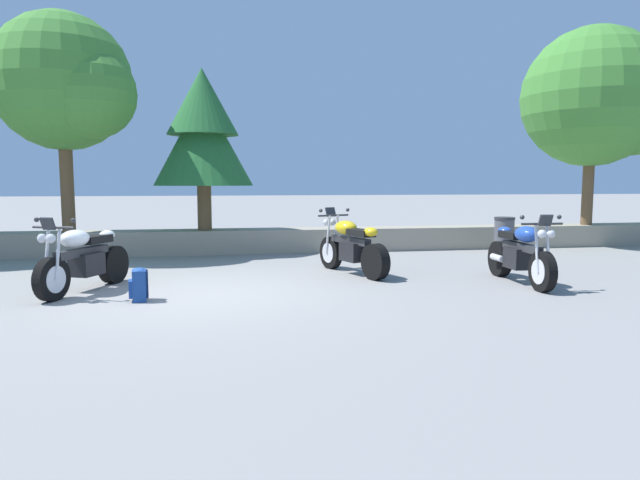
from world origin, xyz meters
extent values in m
plane|color=gray|center=(0.00, 0.00, 0.00)|extent=(120.00, 120.00, 0.00)
cube|color=gray|center=(0.00, 4.80, 0.28)|extent=(36.00, 0.80, 0.55)
cylinder|color=black|center=(-2.00, -0.14, 0.31)|extent=(0.38, 0.62, 0.62)
cylinder|color=black|center=(-1.42, 1.18, 0.31)|extent=(0.41, 0.64, 0.62)
cylinder|color=silver|center=(-2.00, -0.14, 0.31)|extent=(0.30, 0.42, 0.38)
cube|color=black|center=(-1.69, 0.57, 0.41)|extent=(0.49, 0.57, 0.34)
cube|color=#2D2D30|center=(-1.73, 0.48, 0.61)|extent=(0.57, 1.06, 0.12)
ellipsoid|color=white|center=(-1.79, 0.34, 0.83)|extent=(0.52, 0.61, 0.26)
cube|color=black|center=(-1.60, 0.78, 0.77)|extent=(0.46, 0.62, 0.12)
ellipsoid|color=white|center=(-1.48, 1.05, 0.81)|extent=(0.31, 0.34, 0.16)
cylinder|color=#2D2D30|center=(-1.97, -0.06, 1.03)|extent=(0.62, 0.30, 0.04)
sphere|color=silver|center=(-1.96, -0.22, 0.89)|extent=(0.13, 0.13, 0.13)
sphere|color=silver|center=(-2.09, -0.17, 0.89)|extent=(0.13, 0.13, 0.13)
cube|color=#26282D|center=(-2.01, -0.16, 1.09)|extent=(0.22, 0.17, 0.18)
cylinder|color=silver|center=(-1.66, 1.03, 0.36)|extent=(0.25, 0.39, 0.11)
cylinder|color=silver|center=(-1.90, -0.14, 0.67)|extent=(0.11, 0.17, 0.73)
cylinder|color=silver|center=(-2.06, -0.07, 0.67)|extent=(0.11, 0.17, 0.73)
sphere|color=#2D2D30|center=(-1.67, -0.15, 1.13)|extent=(0.07, 0.07, 0.07)
sphere|color=#2D2D30|center=(-2.22, 0.09, 1.13)|extent=(0.07, 0.07, 0.07)
cylinder|color=black|center=(2.41, 2.07, 0.31)|extent=(0.35, 0.63, 0.62)
cylinder|color=black|center=(2.91, 0.73, 0.31)|extent=(0.39, 0.64, 0.62)
cylinder|color=silver|center=(2.41, 2.07, 0.31)|extent=(0.29, 0.42, 0.38)
cube|color=black|center=(2.68, 1.35, 0.41)|extent=(0.47, 0.56, 0.34)
cube|color=#2D2D30|center=(2.64, 1.45, 0.61)|extent=(0.52, 1.08, 0.12)
ellipsoid|color=yellow|center=(2.59, 1.59, 0.83)|extent=(0.50, 0.61, 0.26)
cube|color=black|center=(2.76, 1.14, 0.77)|extent=(0.44, 0.62, 0.12)
ellipsoid|color=yellow|center=(2.87, 0.86, 0.81)|extent=(0.30, 0.34, 0.16)
cylinder|color=#2D2D30|center=(2.44, 2.00, 1.03)|extent=(0.63, 0.27, 0.04)
sphere|color=silver|center=(2.32, 2.11, 0.89)|extent=(0.13, 0.13, 0.13)
sphere|color=silver|center=(2.45, 2.16, 0.89)|extent=(0.13, 0.13, 0.13)
cube|color=#26282D|center=(2.40, 2.09, 1.09)|extent=(0.22, 0.16, 0.18)
cylinder|color=silver|center=(2.98, 1.01, 0.36)|extent=(0.24, 0.39, 0.11)
cylinder|color=silver|center=(2.34, 2.01, 0.67)|extent=(0.10, 0.17, 0.73)
cylinder|color=silver|center=(2.51, 2.07, 0.67)|extent=(0.10, 0.17, 0.73)
sphere|color=#2D2D30|center=(2.17, 1.86, 1.13)|extent=(0.07, 0.07, 0.07)
sphere|color=#2D2D30|center=(2.73, 2.07, 1.13)|extent=(0.07, 0.07, 0.07)
cylinder|color=black|center=(5.14, -0.70, 0.31)|extent=(0.17, 0.63, 0.62)
cylinder|color=black|center=(5.20, 0.74, 0.31)|extent=(0.21, 0.63, 0.62)
cylinder|color=silver|center=(5.14, -0.70, 0.31)|extent=(0.18, 0.39, 0.38)
cube|color=black|center=(5.17, 0.07, 0.41)|extent=(0.34, 0.49, 0.34)
cube|color=#2D2D30|center=(5.17, -0.03, 0.61)|extent=(0.19, 1.11, 0.12)
ellipsoid|color=#2347A8|center=(5.16, -0.18, 0.83)|extent=(0.36, 0.53, 0.26)
cube|color=black|center=(5.18, 0.30, 0.77)|extent=(0.28, 0.57, 0.12)
ellipsoid|color=#2347A8|center=(5.20, 0.60, 0.81)|extent=(0.23, 0.29, 0.16)
cylinder|color=#2D2D30|center=(5.14, -0.62, 1.03)|extent=(0.66, 0.06, 0.04)
sphere|color=silver|center=(5.21, -0.76, 0.89)|extent=(0.13, 0.13, 0.13)
sphere|color=silver|center=(5.07, -0.76, 0.89)|extent=(0.13, 0.13, 0.13)
cube|color=#26282D|center=(5.14, -0.72, 1.09)|extent=(0.20, 0.10, 0.18)
cylinder|color=silver|center=(5.03, 0.50, 0.36)|extent=(0.13, 0.38, 0.11)
cylinder|color=silver|center=(5.23, -0.66, 0.67)|extent=(0.05, 0.17, 0.73)
cylinder|color=silver|center=(5.05, -0.66, 0.67)|extent=(0.05, 0.17, 0.73)
sphere|color=#2D2D30|center=(5.45, -0.59, 1.13)|extent=(0.07, 0.07, 0.07)
sphere|color=#2D2D30|center=(4.85, -0.57, 1.13)|extent=(0.07, 0.07, 0.07)
cube|color=navy|center=(-0.79, -0.34, 0.22)|extent=(0.22, 0.32, 0.44)
cube|color=navy|center=(-0.91, -0.35, 0.18)|extent=(0.08, 0.24, 0.24)
ellipsoid|color=navy|center=(-0.79, -0.34, 0.43)|extent=(0.21, 0.30, 0.08)
cube|color=#10244B|center=(-0.68, -0.40, 0.24)|extent=(0.04, 0.05, 0.37)
cube|color=#10244B|center=(-0.70, -0.24, 0.24)|extent=(0.04, 0.05, 0.37)
cylinder|color=brown|center=(-2.97, 4.57, 1.62)|extent=(0.28, 0.28, 2.15)
sphere|color=#428433|center=(-2.97, 4.57, 3.79)|extent=(2.91, 2.91, 2.91)
sphere|color=#428433|center=(-2.31, 4.13, 3.50)|extent=(1.89, 1.89, 1.89)
cylinder|color=brown|center=(-0.06, 4.82, 1.24)|extent=(0.32, 0.32, 1.37)
cone|color=#23602D|center=(-0.06, 4.82, 2.63)|extent=(2.26, 2.26, 2.09)
cone|color=#23602D|center=(-0.06, 4.82, 3.49)|extent=(1.63, 1.63, 1.51)
cylinder|color=brown|center=(9.70, 4.71, 1.52)|extent=(0.28, 0.28, 1.94)
sphere|color=#428433|center=(9.70, 4.71, 3.81)|extent=(3.52, 3.52, 3.52)
sphere|color=#428433|center=(10.49, 4.18, 3.46)|extent=(2.29, 2.29, 2.29)
cylinder|color=#4C4C51|center=(6.73, 3.45, 0.40)|extent=(0.44, 0.44, 0.80)
cylinder|color=#2D2D30|center=(6.73, 3.45, 0.83)|extent=(0.46, 0.46, 0.06)
camera|label=1|loc=(0.40, -8.28, 1.66)|focal=31.05mm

